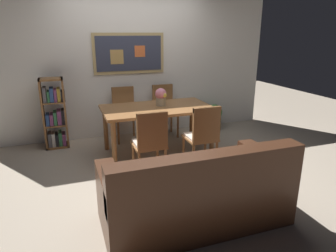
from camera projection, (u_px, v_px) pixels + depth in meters
name	position (u px, v px, depth m)	size (l,w,h in m)	color
ground_plane	(158.00, 162.00, 4.39)	(12.00, 12.00, 0.00)	tan
wall_back_with_painting	(132.00, 62.00, 5.34)	(5.20, 0.14, 2.60)	silver
dining_table	(157.00, 113.00, 4.58)	(1.64, 0.93, 0.73)	brown
dining_chair_far_left	(125.00, 109.00, 5.23)	(0.40, 0.41, 0.91)	brown
dining_chair_near_left	(150.00, 140.00, 3.75)	(0.40, 0.41, 0.91)	brown
dining_chair_far_right	(164.00, 106.00, 5.45)	(0.40, 0.41, 0.91)	brown
dining_chair_near_right	(203.00, 133.00, 4.00)	(0.40, 0.41, 0.91)	brown
leather_couch	(196.00, 195.00, 2.92)	(1.80, 0.84, 0.84)	#472819
bookshelf	(55.00, 115.00, 4.85)	(0.37, 0.28, 1.13)	brown
potted_ivy	(214.00, 116.00, 5.88)	(0.30, 0.31, 0.55)	#4C4742
flower_vase	(161.00, 96.00, 4.60)	(0.18, 0.18, 0.27)	tan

